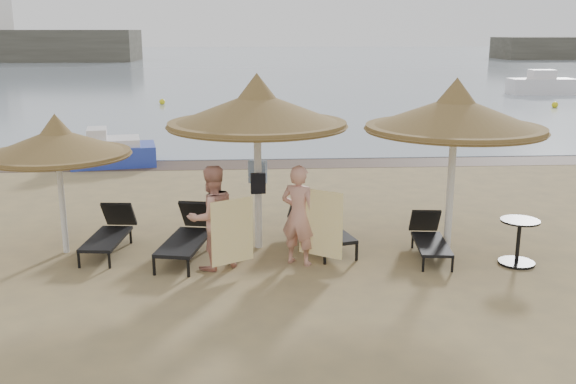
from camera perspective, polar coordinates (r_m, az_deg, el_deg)
name	(u,v)px	position (r m, az deg, el deg)	size (l,w,h in m)	color
ground	(287,280)	(10.56, -0.08, -7.81)	(160.00, 160.00, 0.00)	#967E4E
sea	(250,60)	(89.86, -3.39, 11.65)	(200.00, 140.00, 0.03)	gray
wet_sand_strip	(268,164)	(19.59, -1.83, 2.54)	(200.00, 1.60, 0.01)	#4B3A2E
far_shore	(57,38)	(90.96, -19.84, 12.72)	(150.00, 54.80, 12.00)	#524F42
palapa_left	(57,143)	(12.02, -19.86, 4.11)	(2.57, 2.57, 2.55)	silver
palapa_center	(257,110)	(11.52, -2.76, 7.28)	(3.26, 3.26, 3.23)	silver
palapa_right	(455,114)	(11.72, 14.64, 6.69)	(3.19, 3.19, 3.16)	silver
lounger_far_left	(110,232)	(12.28, -15.52, -3.41)	(0.76, 1.81, 0.79)	black
lounger_near_left	(189,234)	(11.70, -8.80, -3.71)	(1.03, 2.05, 0.88)	black
lounger_near_right	(319,223)	(12.17, 2.75, -2.80)	(1.15, 2.10, 0.90)	black
lounger_far_right	(429,237)	(11.88, 12.46, -3.95)	(0.70, 1.67, 0.72)	black
side_table	(518,243)	(11.81, 19.77, -4.32)	(0.66, 0.66, 0.80)	black
person_left	(212,210)	(10.82, -6.81, -1.57)	(0.95, 0.62, 2.07)	tan
person_right	(299,207)	(10.95, 0.96, -1.37)	(0.94, 0.61, 2.04)	tan
towel_left	(232,232)	(10.55, -4.96, -3.52)	(0.69, 0.41, 1.10)	yellow
towel_right	(321,223)	(10.81, 2.92, -2.81)	(0.69, 0.49, 1.16)	yellow
bag_patterned	(258,172)	(11.89, -2.71, 1.81)	(0.36, 0.22, 0.43)	silver
bag_dark	(258,183)	(11.59, -2.67, 0.77)	(0.27, 0.12, 0.37)	black
pedal_boat	(112,151)	(19.99, -15.34, 3.50)	(2.66, 1.87, 1.14)	#273CB1
buoy_left	(162,102)	(36.02, -11.13, 7.88)	(0.32, 0.32, 0.32)	yellow
buoy_right	(555,105)	(36.61, 22.63, 7.16)	(0.33, 0.33, 0.33)	yellow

